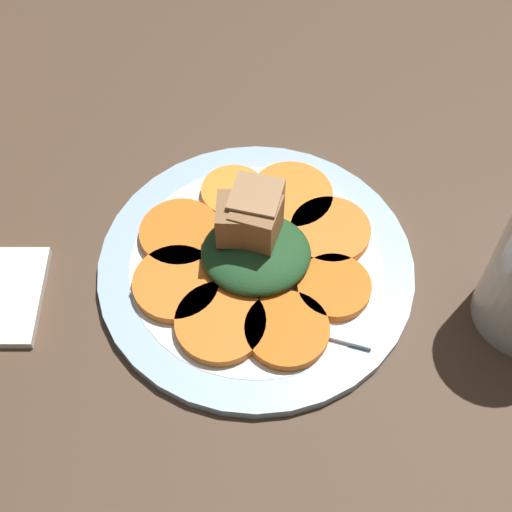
{
  "coord_description": "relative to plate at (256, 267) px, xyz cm",
  "views": [
    {
      "loc": [
        0.06,
        -31.95,
        51.42
      ],
      "look_at": [
        0.0,
        0.0,
        4.1
      ],
      "focal_mm": 50.0,
      "sensor_mm": 36.0,
      "label": 1
    }
  ],
  "objects": [
    {
      "name": "carrot_slice_4",
      "position": [
        -1.95,
        7.03,
        1.02
      ],
      "size": [
        5.59,
        5.59,
        0.87
      ],
      "primitive_type": "cylinder",
      "color": "orange",
      "rests_on": "plate"
    },
    {
      "name": "table_slab",
      "position": [
        0.0,
        0.0,
        -1.52
      ],
      "size": [
        120.0,
        120.0,
        2.0
      ],
      "primitive_type": "cube",
      "color": "#4C3828",
      "rests_on": "ground"
    },
    {
      "name": "carrot_slice_6",
      "position": [
        -6.32,
        -2.26,
        1.02
      ],
      "size": [
        6.9,
        6.9,
        0.87
      ],
      "primitive_type": "cylinder",
      "color": "orange",
      "rests_on": "plate"
    },
    {
      "name": "carrot_slice_0",
      "position": [
        2.35,
        -6.39,
        1.02
      ],
      "size": [
        6.5,
        6.5,
        0.87
      ],
      "primitive_type": "cylinder",
      "color": "#D55F13",
      "rests_on": "plate"
    },
    {
      "name": "fork",
      "position": [
        -0.9,
        -4.52,
        0.78
      ],
      "size": [
        18.91,
        7.1,
        0.4
      ],
      "rotation": [
        0.0,
        0.0,
        -0.29
      ],
      "color": "silver",
      "rests_on": "plate"
    },
    {
      "name": "plate",
      "position": [
        0.0,
        0.0,
        0.0
      ],
      "size": [
        25.78,
        25.78,
        1.05
      ],
      "color": "#99B7D1",
      "rests_on": "table_slab"
    },
    {
      "name": "carrot_slice_7",
      "position": [
        -2.72,
        -5.77,
        1.02
      ],
      "size": [
        7.02,
        7.02,
        0.87
      ],
      "primitive_type": "cylinder",
      "color": "orange",
      "rests_on": "plate"
    },
    {
      "name": "carrot_slice_3",
      "position": [
        3.03,
        6.61,
        1.02
      ],
      "size": [
        7.17,
        7.17,
        0.87
      ],
      "primitive_type": "cylinder",
      "color": "orange",
      "rests_on": "plate"
    },
    {
      "name": "carrot_slice_5",
      "position": [
        -6.28,
        2.65,
        1.02
      ],
      "size": [
        6.77,
        6.77,
        0.87
      ],
      "primitive_type": "cylinder",
      "color": "orange",
      "rests_on": "plate"
    },
    {
      "name": "center_pile",
      "position": [
        -0.28,
        0.58,
        3.25
      ],
      "size": [
        8.82,
        8.29,
        6.53
      ],
      "color": "#1E4723",
      "rests_on": "plate"
    },
    {
      "name": "carrot_slice_1",
      "position": [
        6.16,
        -2.57,
        1.02
      ],
      "size": [
        5.87,
        5.87,
        0.87
      ],
      "primitive_type": "cylinder",
      "color": "#D56013",
      "rests_on": "plate"
    },
    {
      "name": "carrot_slice_2",
      "position": [
        6.18,
        2.9,
        1.02
      ],
      "size": [
        6.7,
        6.7,
        0.87
      ],
      "primitive_type": "cylinder",
      "color": "orange",
      "rests_on": "plate"
    }
  ]
}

